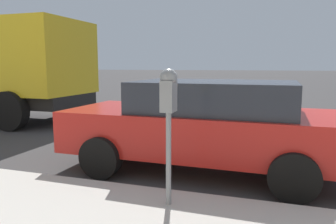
{
  "coord_description": "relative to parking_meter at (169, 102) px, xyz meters",
  "views": [
    {
      "loc": [
        -5.98,
        -0.4,
        1.7
      ],
      "look_at": [
        -2.09,
        0.87,
        1.11
      ],
      "focal_mm": 35.0,
      "sensor_mm": 36.0,
      "label": 1
    }
  ],
  "objects": [
    {
      "name": "car_red",
      "position": [
        1.75,
        -0.06,
        -0.53
      ],
      "size": [
        2.07,
        4.43,
        1.45
      ],
      "rotation": [
        0.0,
        0.0,
        -0.02
      ],
      "color": "#B21E19",
      "rests_on": "ground_plane"
    },
    {
      "name": "ground_plane",
      "position": [
        2.62,
        -0.69,
        -1.3
      ],
      "size": [
        220.0,
        220.0,
        0.0
      ],
      "primitive_type": "plane",
      "color": "#3D3A3A"
    },
    {
      "name": "parking_meter",
      "position": [
        0.0,
        0.0,
        0.0
      ],
      "size": [
        0.21,
        0.19,
        1.53
      ],
      "color": "gray",
      "rests_on": "sidewalk"
    }
  ]
}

